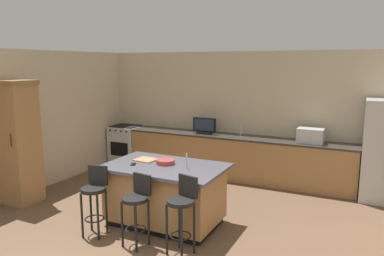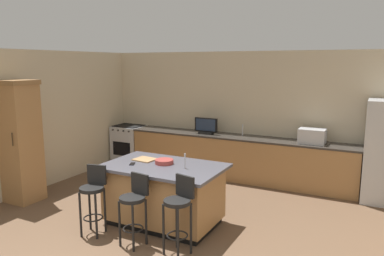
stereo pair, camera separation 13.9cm
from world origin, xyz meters
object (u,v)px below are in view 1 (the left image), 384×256
object	(u,v)px
range_oven	(127,144)
cutting_board	(146,160)
kitchen_island	(165,194)
cabinet_tower	(19,140)
tv_monitor	(204,127)
fruit_bowl	(165,162)
bar_stool_left	(95,195)
bar_stool_right	(182,208)
cell_phone	(133,164)
bar_stool_center	(137,204)
microwave	(311,136)

from	to	relation	value
range_oven	cutting_board	distance (m)	3.30
range_oven	cutting_board	bearing A→B (deg)	-48.91
kitchen_island	cabinet_tower	xyz separation A→B (m)	(-2.70, -0.31, 0.64)
tv_monitor	fruit_bowl	world-z (taller)	tv_monitor
range_oven	bar_stool_left	distance (m)	3.82
tv_monitor	bar_stool_right	distance (m)	3.46
bar_stool_left	cell_phone	bearing A→B (deg)	54.71
bar_stool_center	cutting_board	bearing A→B (deg)	123.95
cell_phone	range_oven	bearing A→B (deg)	102.36
bar_stool_left	cutting_board	distance (m)	0.98
kitchen_island	fruit_bowl	distance (m)	0.48
range_oven	microwave	size ratio (longest dim) A/B	1.93
fruit_bowl	bar_stool_center	bearing A→B (deg)	-87.28
bar_stool_center	cell_phone	bearing A→B (deg)	135.76
cabinet_tower	cutting_board	size ratio (longest dim) A/B	6.61
microwave	cell_phone	xyz separation A→B (m)	(-2.14, -2.75, -0.13)
cabinet_tower	microwave	world-z (taller)	cabinet_tower
cabinet_tower	tv_monitor	bearing A→B (deg)	52.24
tv_monitor	fruit_bowl	distance (m)	2.51
range_oven	cabinet_tower	world-z (taller)	cabinet_tower
bar_stool_right	tv_monitor	bearing A→B (deg)	122.44
tv_monitor	cutting_board	xyz separation A→B (m)	(0.07, -2.41, -0.15)
bar_stool_center	bar_stool_right	bearing A→B (deg)	13.69
bar_stool_right	cutting_board	distance (m)	1.38
cabinet_tower	bar_stool_right	distance (m)	3.40
range_oven	cabinet_tower	distance (m)	2.97
tv_monitor	range_oven	bearing A→B (deg)	178.60
cutting_board	microwave	bearing A→B (deg)	49.39
range_oven	bar_stool_right	bearing A→B (deg)	-45.67
cabinet_tower	bar_stool_left	bearing A→B (deg)	-12.29
bar_stool_left	bar_stool_right	bearing A→B (deg)	-9.35
kitchen_island	cell_phone	bearing A→B (deg)	-160.36
range_oven	bar_stool_center	world-z (taller)	bar_stool_center
microwave	bar_stool_left	bearing A→B (deg)	-125.73
microwave	bar_stool_right	bearing A→B (deg)	-107.65
cabinet_tower	tv_monitor	distance (m)	3.60
range_oven	microwave	world-z (taller)	microwave
bar_stool_left	cutting_board	world-z (taller)	bar_stool_left
cell_phone	cabinet_tower	bearing A→B (deg)	158.60
bar_stool_center	fruit_bowl	size ratio (longest dim) A/B	3.44
fruit_bowl	cutting_board	size ratio (longest dim) A/B	0.87
microwave	cutting_board	bearing A→B (deg)	-130.61
microwave	kitchen_island	bearing A→B (deg)	-123.15
cabinet_tower	cutting_board	world-z (taller)	cabinet_tower
bar_stool_left	bar_stool_center	xyz separation A→B (m)	(0.71, -0.01, -0.01)
cabinet_tower	fruit_bowl	distance (m)	2.70
tv_monitor	bar_stool_center	xyz separation A→B (m)	(0.50, -3.29, -0.49)
range_oven	bar_stool_right	distance (m)	4.60
bar_stool_right	cell_phone	bearing A→B (deg)	167.05
kitchen_island	cabinet_tower	world-z (taller)	cabinet_tower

